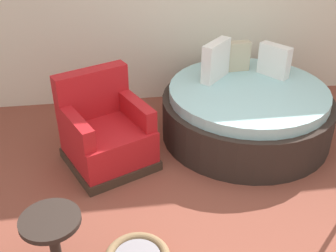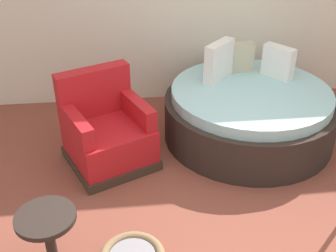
% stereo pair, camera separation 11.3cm
% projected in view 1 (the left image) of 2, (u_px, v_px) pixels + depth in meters
% --- Properties ---
extents(ground_plane, '(8.00, 8.00, 0.02)m').
position_uv_depth(ground_plane, '(226.00, 214.00, 3.74)').
color(ground_plane, brown).
extents(round_daybed, '(1.89, 1.89, 1.03)m').
position_uv_depth(round_daybed, '(246.00, 111.00, 4.71)').
color(round_daybed, '#2D231E').
rests_on(round_daybed, ground_plane).
extents(red_armchair, '(1.06, 1.06, 0.94)m').
position_uv_depth(red_armchair, '(106.00, 134.00, 4.25)').
color(red_armchair, '#38281E').
rests_on(red_armchair, ground_plane).
extents(side_table, '(0.44, 0.44, 0.52)m').
position_uv_depth(side_table, '(51.00, 228.00, 2.99)').
color(side_table, '#2D231E').
rests_on(side_table, ground_plane).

